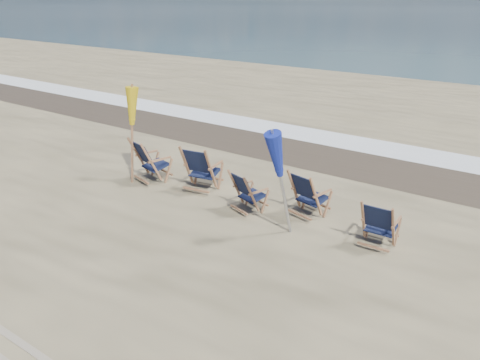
{
  "coord_description": "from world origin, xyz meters",
  "views": [
    {
      "loc": [
        4.6,
        -4.56,
        4.28
      ],
      "look_at": [
        0.0,
        2.2,
        0.9
      ],
      "focal_mm": 35.0,
      "sensor_mm": 36.0,
      "label": 1
    }
  ],
  "objects": [
    {
      "name": "beach_chair_0",
      "position": [
        -2.68,
        2.55,
        0.54
      ],
      "size": [
        0.88,
        0.94,
        1.08
      ],
      "primitive_type": null,
      "rotation": [
        0.0,
        0.0,
        2.87
      ],
      "color": "#111834",
      "rests_on": "ground"
    },
    {
      "name": "wet_sand_strip",
      "position": [
        0.0,
        6.8,
        0.0
      ],
      "size": [
        200.0,
        2.6,
        0.0
      ],
      "primitive_type": "cube",
      "color": "#42362A",
      "rests_on": "ground"
    },
    {
      "name": "umbrella_blue",
      "position": [
        0.97,
        2.13,
        1.63
      ],
      "size": [
        0.3,
        0.3,
        2.16
      ],
      "color": "#A5A5AD",
      "rests_on": "ground"
    },
    {
      "name": "beach_chair_3",
      "position": [
        1.21,
        3.03,
        0.5
      ],
      "size": [
        0.79,
        0.85,
        1.0
      ],
      "primitive_type": null,
      "rotation": [
        0.0,
        0.0,
        2.91
      ],
      "color": "#111834",
      "rests_on": "ground"
    },
    {
      "name": "surf_foam",
      "position": [
        0.0,
        8.3,
        0.0
      ],
      "size": [
        200.0,
        1.4,
        0.01
      ],
      "primitive_type": "cube",
      "color": "silver",
      "rests_on": "ground"
    },
    {
      "name": "beach_chair_4",
      "position": [
        2.8,
        2.71,
        0.47
      ],
      "size": [
        0.61,
        0.68,
        0.94
      ],
      "primitive_type": null,
      "rotation": [
        0.0,
        0.0,
        3.16
      ],
      "color": "#111834",
      "rests_on": "ground"
    },
    {
      "name": "beach_chair_2",
      "position": [
        0.06,
        2.52,
        0.45
      ],
      "size": [
        0.75,
        0.8,
        0.91
      ],
      "primitive_type": null,
      "rotation": [
        0.0,
        0.0,
        2.83
      ],
      "color": "#111834",
      "rests_on": "ground"
    },
    {
      "name": "beach_chair_1",
      "position": [
        -1.27,
        2.94,
        0.56
      ],
      "size": [
        0.83,
        0.9,
        1.12
      ],
      "primitive_type": null,
      "rotation": [
        0.0,
        0.0,
        3.29
      ],
      "color": "#111834",
      "rests_on": "ground"
    },
    {
      "name": "umbrella_yellow",
      "position": [
        -3.24,
        2.54,
        1.69
      ],
      "size": [
        0.3,
        0.3,
        2.22
      ],
      "color": "#8F5F40",
      "rests_on": "ground"
    }
  ]
}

